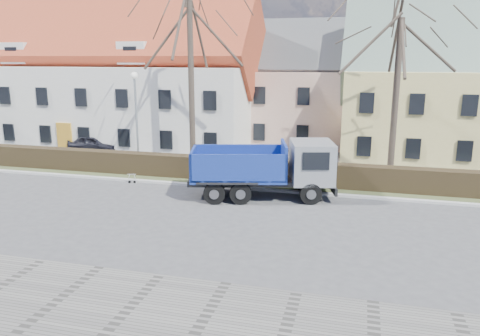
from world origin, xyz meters
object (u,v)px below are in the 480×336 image
(streetlight, at_px, (137,122))
(cart_frame, at_px, (128,178))
(parked_car_a, at_px, (94,144))
(dump_truck, at_px, (258,169))

(streetlight, distance_m, cart_frame, 4.04)
(cart_frame, relative_size, parked_car_a, 0.17)
(streetlight, distance_m, parked_car_a, 7.62)
(dump_truck, relative_size, cart_frame, 11.19)
(cart_frame, distance_m, parked_car_a, 9.73)
(dump_truck, xyz_separation_m, parked_car_a, (-14.16, 7.96, -0.82))
(streetlight, bearing_deg, cart_frame, -74.75)
(streetlight, bearing_deg, dump_truck, -23.36)
(dump_truck, xyz_separation_m, cart_frame, (-7.61, 0.78, -1.18))
(dump_truck, height_order, cart_frame, dump_truck)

